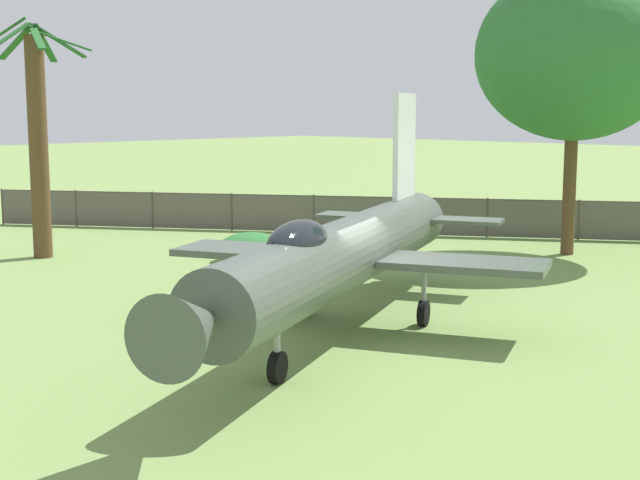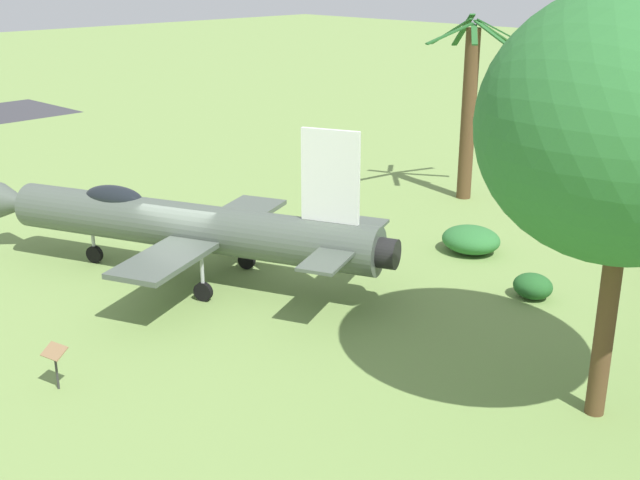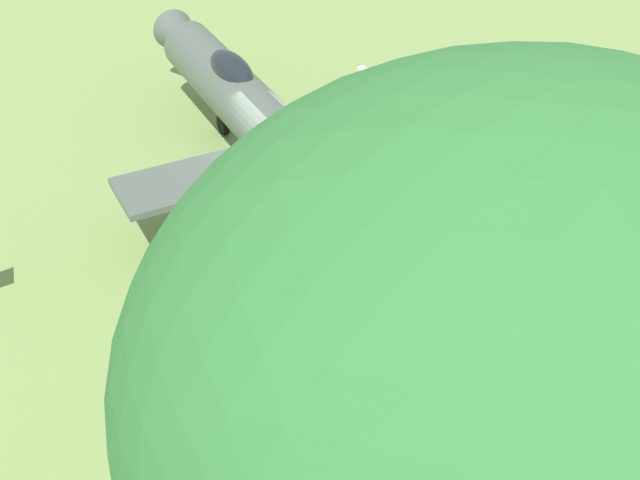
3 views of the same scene
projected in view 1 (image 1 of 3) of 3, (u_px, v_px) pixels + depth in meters
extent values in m
plane|color=#75934C|center=(345.00, 334.00, 19.92)|extent=(200.00, 200.00, 0.00)
cylinder|color=#4C564C|center=(346.00, 253.00, 19.66)|extent=(6.51, 12.46, 1.52)
cone|color=#4C564C|center=(192.00, 326.00, 13.11)|extent=(1.82, 1.98, 1.29)
cylinder|color=black|center=(419.00, 218.00, 25.88)|extent=(1.08, 0.91, 0.91)
ellipsoid|color=black|center=(298.00, 242.00, 16.93)|extent=(1.70, 2.38, 0.84)
cube|color=white|center=(404.00, 146.00, 23.90)|extent=(0.84, 1.71, 2.78)
cube|color=#4C564C|center=(465.00, 264.00, 19.43)|extent=(3.92, 3.01, 0.16)
cube|color=#4C564C|center=(253.00, 251.00, 21.14)|extent=(3.92, 3.01, 0.16)
cube|color=#4C564C|center=(468.00, 221.00, 24.10)|extent=(2.09, 1.72, 0.10)
cube|color=#4C564C|center=(351.00, 216.00, 25.24)|extent=(2.09, 1.72, 0.10)
cylinder|color=#A5A8AD|center=(277.00, 331.00, 16.18)|extent=(0.12, 0.12, 1.36)
cylinder|color=black|center=(277.00, 367.00, 16.28)|extent=(0.40, 0.62, 0.60)
cylinder|color=#A5A8AD|center=(424.00, 284.00, 20.48)|extent=(0.12, 0.12, 1.36)
cylinder|color=black|center=(423.00, 313.00, 20.58)|extent=(0.40, 0.62, 0.60)
cylinder|color=#A5A8AD|center=(305.00, 276.00, 21.48)|extent=(0.12, 0.12, 1.36)
cylinder|color=black|center=(305.00, 304.00, 21.58)|extent=(0.40, 0.62, 0.60)
cylinder|color=brown|center=(570.00, 183.00, 30.33)|extent=(0.44, 0.44, 4.89)
ellipsoid|color=#2D7033|center=(575.00, 53.00, 29.70)|extent=(6.76, 6.19, 5.76)
cylinder|color=brown|center=(39.00, 148.00, 29.55)|extent=(0.62, 0.62, 7.31)
cube|color=#235B26|center=(16.00, 43.00, 29.93)|extent=(2.35, 0.33, 1.02)
cube|color=#235B26|center=(5.00, 39.00, 28.19)|extent=(0.50, 1.85, 1.15)
cube|color=#235B26|center=(38.00, 38.00, 28.02)|extent=(2.07, 1.05, 0.82)
cube|color=#235B26|center=(63.00, 41.00, 28.94)|extent=(1.64, 1.32, 0.68)
cube|color=#235B26|center=(61.00, 42.00, 29.72)|extent=(0.30, 1.76, 0.96)
cube|color=#235B26|center=(44.00, 44.00, 30.25)|extent=(1.73, 1.75, 1.14)
cylinder|color=#4C4238|center=(579.00, 220.00, 33.91)|extent=(0.08, 0.08, 1.53)
cylinder|color=#4C4238|center=(487.00, 218.00, 34.57)|extent=(0.08, 0.08, 1.53)
cylinder|color=#4C4238|center=(399.00, 216.00, 35.22)|extent=(0.08, 0.08, 1.53)
cylinder|color=#4C4238|center=(314.00, 214.00, 35.87)|extent=(0.08, 0.08, 1.53)
cylinder|color=#4C4238|center=(232.00, 212.00, 36.52)|extent=(0.08, 0.08, 1.53)
cylinder|color=#4C4238|center=(153.00, 210.00, 37.17)|extent=(0.08, 0.08, 1.53)
cylinder|color=#4C4238|center=(76.00, 208.00, 37.83)|extent=(0.08, 0.08, 1.53)
cylinder|color=#4C4238|center=(2.00, 207.00, 38.48)|extent=(0.08, 0.08, 1.53)
cylinder|color=#4C4238|center=(443.00, 198.00, 34.79)|extent=(31.75, 20.14, 0.05)
cube|color=#59544C|center=(442.00, 217.00, 34.89)|extent=(31.73, 20.11, 1.47)
ellipsoid|color=#2D7033|center=(250.00, 247.00, 29.32)|extent=(1.95, 2.13, 0.94)
ellipsoid|color=#235B26|center=(373.00, 243.00, 30.64)|extent=(1.11, 1.24, 0.78)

